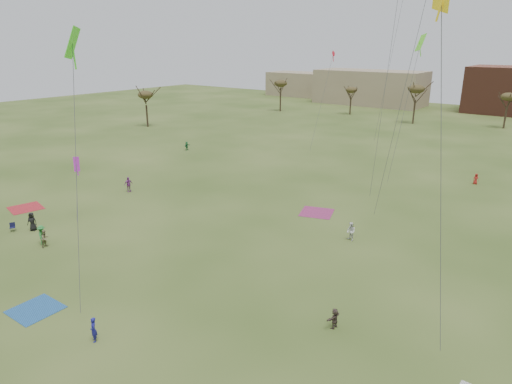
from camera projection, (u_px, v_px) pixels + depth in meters
The scene contains 18 objects.
ground at pixel (155, 306), 32.62m from camera, with size 260.00×260.00×0.00m, color #2F4916.
flyer_near_center at pixel (42, 235), 42.43m from camera, with size 1.20×0.69×1.86m, color #2B8334.
flyer_near_right at pixel (93, 330), 28.60m from camera, with size 0.60×0.40×1.66m, color navy.
spectator_fore_b at pixel (45, 238), 41.91m from camera, with size 0.80×0.63×1.65m, color olive.
spectator_fore_c at pixel (335, 318), 29.98m from camera, with size 1.32×0.42×1.43m, color brown.
flyer_mid_a at pixel (32, 222), 45.55m from camera, with size 0.93×0.60×1.90m, color black.
spectator_mid_d at pixel (128, 184), 57.40m from camera, with size 1.13×0.47×1.92m, color purple.
spectator_mid_e at pixel (351, 232), 43.22m from camera, with size 0.88×0.69×1.82m, color silver.
flyer_far_a at pixel (187, 146), 79.72m from camera, with size 1.41×0.45×1.52m, color #297D47.
flyer_far_b at pixel (476, 179), 60.58m from camera, with size 0.70×0.46×1.44m, color #AB221D.
blanket_red at pixel (26, 208), 51.96m from camera, with size 3.33×3.33×0.03m, color red.
blanket_blue at pixel (36, 310), 32.23m from camera, with size 3.09×3.09×0.03m, color #245C9C.
blanket_plum at pixel (317, 213), 50.59m from camera, with size 3.45×3.45×0.03m, color #962E64.
camp_chair_left at pixel (13, 229), 45.53m from camera, with size 0.72×0.71×0.87m.
kites_aloft at pixel (364, 5), 53.13m from camera, with size 56.94×75.33×27.90m.
tree_line at pixel (446, 99), 91.83m from camera, with size 117.44×49.32×8.91m.
building_tan at pixel (370, 87), 138.10m from camera, with size 32.00×14.00×10.00m, color #937F60.
building_tan_west at pixel (298, 84), 160.97m from camera, with size 20.00×12.00×8.00m, color #937F60.
Camera 1 is at (23.01, -18.20, 17.99)m, focal length 31.99 mm.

